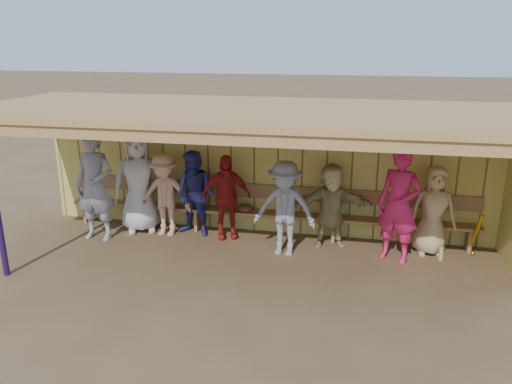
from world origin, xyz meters
TOP-DOWN VIEW (x-y plane):
  - ground at (0.00, 0.00)m, footprint 90.00×90.00m
  - player_a at (-2.93, 0.27)m, footprint 0.74×0.49m
  - player_b at (-2.34, 0.81)m, footprint 1.12×0.95m
  - player_c at (-1.24, 0.81)m, footprint 0.89×0.76m
  - player_d at (-0.66, 0.81)m, footprint 0.99×0.70m
  - player_e at (0.50, 0.28)m, footprint 1.09×0.67m
  - player_f at (1.24, 0.81)m, footprint 1.45×0.77m
  - player_g at (2.34, 0.42)m, footprint 0.82×0.69m
  - player_h at (2.93, 0.81)m, footprint 0.80×0.57m
  - player_extra at (-1.79, 0.70)m, footprint 1.01×0.58m
  - dugout_structure at (0.39, 0.69)m, footprint 8.80×3.20m
  - bench at (0.00, 1.12)m, footprint 7.60×0.34m
  - dugout_equipment at (-0.86, 0.99)m, footprint 6.50×0.62m

SIDE VIEW (x-z plane):
  - ground at x=0.00m, z-range 0.00..0.00m
  - dugout_equipment at x=-0.86m, z-range 0.09..0.89m
  - bench at x=0.00m, z-range 0.06..0.99m
  - player_f at x=1.24m, z-range 0.00..1.50m
  - player_h at x=2.93m, z-range 0.00..1.54m
  - player_extra at x=-1.79m, z-range 0.00..1.55m
  - player_d at x=-0.66m, z-range 0.00..1.56m
  - player_c at x=-1.24m, z-range 0.00..1.59m
  - player_e at x=0.50m, z-range 0.00..1.63m
  - player_g at x=2.34m, z-range 0.00..1.90m
  - player_b at x=-2.34m, z-range 0.00..1.94m
  - player_a at x=-2.93m, z-range 0.00..2.00m
  - dugout_structure at x=0.39m, z-range 0.44..2.94m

